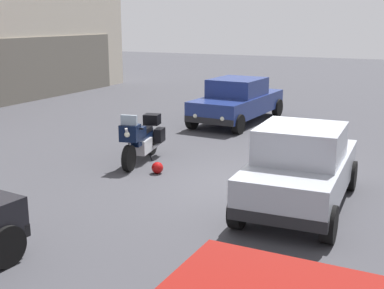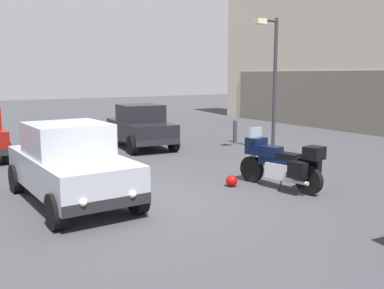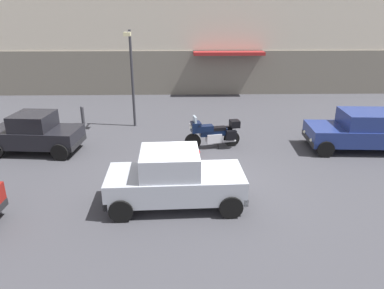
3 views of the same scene
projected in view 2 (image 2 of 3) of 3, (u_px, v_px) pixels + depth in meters
name	position (u px, v px, depth m)	size (l,w,h in m)	color
ground_plane	(142.00, 201.00, 9.16)	(80.00, 80.00, 0.00)	#38383D
motorcycle	(281.00, 162.00, 10.13)	(2.25, 0.97, 1.36)	black
helmet	(232.00, 181.00, 10.35)	(0.28, 0.28, 0.28)	#990C0C
car_hatchback_near	(70.00, 164.00, 9.02)	(3.93, 1.92, 1.64)	#9EA3AD
car_compact_side	(141.00, 127.00, 15.78)	(3.58, 1.99, 1.56)	black
streetlamp_curbside	(272.00, 72.00, 14.24)	(0.28, 0.94, 4.42)	#2D2D33
bollard_curbside	(235.00, 130.00, 17.01)	(0.16, 0.16, 0.91)	#333338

